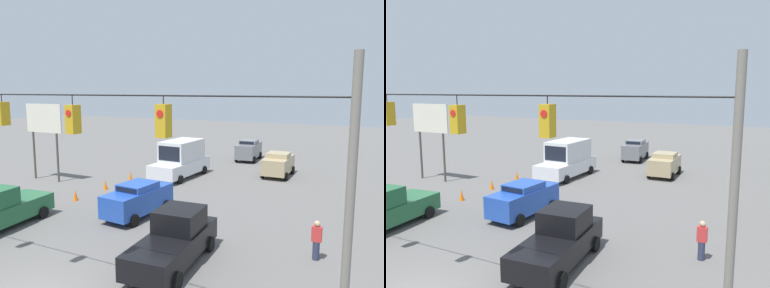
% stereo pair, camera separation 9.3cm
% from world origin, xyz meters
% --- Properties ---
extents(overhead_signal_span, '(19.15, 0.38, 7.75)m').
position_xyz_m(overhead_signal_span, '(0.01, -0.87, 4.82)').
color(overhead_signal_span, slate).
rests_on(overhead_signal_span, ground_plane).
extents(box_truck_white_withflow_far, '(2.79, 6.11, 2.93)m').
position_xyz_m(box_truck_white_withflow_far, '(4.12, -18.38, 1.44)').
color(box_truck_white_withflow_far, silver).
rests_on(box_truck_white_withflow_far, ground_plane).
extents(sedan_tan_oncoming_deep, '(2.11, 4.06, 1.91)m').
position_xyz_m(sedan_tan_oncoming_deep, '(-2.85, -22.10, 1.00)').
color(sedan_tan_oncoming_deep, tan).
rests_on(sedan_tan_oncoming_deep, ground_plane).
extents(sedan_blue_withflow_mid, '(2.21, 4.52, 1.87)m').
position_xyz_m(sedan_blue_withflow_mid, '(1.71, -8.90, 0.98)').
color(sedan_blue_withflow_mid, '#234CB2').
rests_on(sedan_blue_withflow_mid, ground_plane).
extents(pickup_truck_green_parked_shoulder, '(2.68, 5.37, 2.12)m').
position_xyz_m(pickup_truck_green_parked_shoulder, '(6.98, -4.32, 0.98)').
color(pickup_truck_green_parked_shoulder, '#236038').
rests_on(pickup_truck_green_parked_shoulder, ground_plane).
extents(sedan_grey_withflow_deep, '(2.23, 4.42, 2.03)m').
position_xyz_m(sedan_grey_withflow_deep, '(1.48, -27.73, 1.05)').
color(sedan_grey_withflow_deep, slate).
rests_on(sedan_grey_withflow_deep, ground_plane).
extents(pickup_truck_black_crossing_near, '(2.40, 5.39, 2.12)m').
position_xyz_m(pickup_truck_black_crossing_near, '(-2.88, -4.86, 0.98)').
color(pickup_truck_black_crossing_near, black).
rests_on(pickup_truck_black_crossing_near, ground_plane).
extents(traffic_cone_second, '(0.31, 0.31, 0.69)m').
position_xyz_m(traffic_cone_second, '(7.02, -6.34, 0.35)').
color(traffic_cone_second, orange).
rests_on(traffic_cone_second, ground_plane).
extents(traffic_cone_third, '(0.31, 0.31, 0.69)m').
position_xyz_m(traffic_cone_third, '(6.92, -9.51, 0.35)').
color(traffic_cone_third, orange).
rests_on(traffic_cone_third, ground_plane).
extents(traffic_cone_fourth, '(0.31, 0.31, 0.69)m').
position_xyz_m(traffic_cone_fourth, '(6.97, -12.47, 0.35)').
color(traffic_cone_fourth, orange).
rests_on(traffic_cone_fourth, ground_plane).
extents(traffic_cone_fifth, '(0.31, 0.31, 0.69)m').
position_xyz_m(traffic_cone_fifth, '(6.98, -15.45, 0.35)').
color(traffic_cone_fifth, orange).
rests_on(traffic_cone_fifth, ground_plane).
extents(traffic_cone_farthest, '(0.31, 0.31, 0.69)m').
position_xyz_m(traffic_cone_farthest, '(6.96, -18.64, 0.35)').
color(traffic_cone_farthest, orange).
rests_on(traffic_cone_farthest, ground_plane).
extents(roadside_billboard, '(3.54, 0.16, 5.89)m').
position_xyz_m(roadside_billboard, '(12.86, -12.65, 4.30)').
color(roadside_billboard, '#4C473D').
rests_on(roadside_billboard, ground_plane).
extents(pedestrian, '(0.40, 0.28, 1.67)m').
position_xyz_m(pedestrian, '(-7.95, -7.66, 0.83)').
color(pedestrian, '#2D334C').
rests_on(pedestrian, ground_plane).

